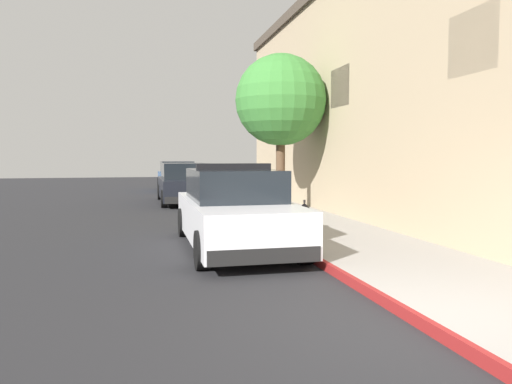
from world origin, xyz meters
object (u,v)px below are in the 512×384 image
object	(u,v)px
parked_car_dark_far	(177,177)
fire_hydrant	(304,219)
parked_car_silver_ahead	(184,184)
street_tree	(281,101)
police_cruiser	(234,211)

from	to	relation	value
parked_car_dark_far	fire_hydrant	xyz separation A→B (m)	(1.47, -16.55, -0.25)
parked_car_silver_ahead	street_tree	distance (m)	6.10
police_cruiser	parked_car_dark_far	bearing A→B (deg)	89.66
parked_car_dark_far	fire_hydrant	world-z (taller)	parked_car_dark_far
police_cruiser	parked_car_dark_far	xyz separation A→B (m)	(0.10, 16.86, -0.00)
parked_car_silver_ahead	street_tree	size ratio (longest dim) A/B	1.01
street_tree	parked_car_dark_far	bearing A→B (deg)	100.99
parked_car_silver_ahead	street_tree	bearing A→B (deg)	-62.18
police_cruiser	parked_car_silver_ahead	size ratio (longest dim) A/B	1.00
fire_hydrant	street_tree	xyz separation A→B (m)	(0.83, 4.69, 3.03)
police_cruiser	fire_hydrant	bearing A→B (deg)	11.42
street_tree	parked_car_silver_ahead	bearing A→B (deg)	117.82
police_cruiser	parked_car_silver_ahead	world-z (taller)	police_cruiser
parked_car_dark_far	street_tree	size ratio (longest dim) A/B	1.01
parked_car_silver_ahead	parked_car_dark_far	size ratio (longest dim) A/B	1.00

